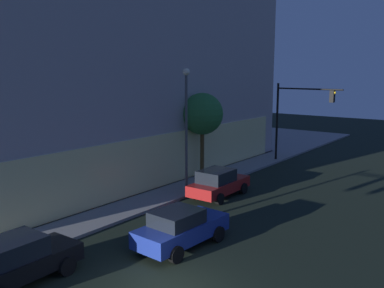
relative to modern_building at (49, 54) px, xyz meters
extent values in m
cube|color=#4C4C51|center=(0.00, 0.05, -8.74)|extent=(28.61, 27.07, 0.15)
cube|color=#FCED9A|center=(0.00, -13.08, -7.00)|extent=(25.39, 0.60, 3.33)
cube|color=#B2A5A5|center=(0.00, 0.05, -1.57)|extent=(28.21, 26.67, 14.20)
cylinder|color=black|center=(10.96, -15.30, -5.51)|extent=(0.18, 0.18, 6.33)
cylinder|color=black|center=(10.73, -18.01, -2.76)|extent=(0.59, 5.44, 0.12)
cube|color=black|center=(10.57, -19.91, -3.26)|extent=(0.35, 0.35, 0.90)
sphere|color=yellow|center=(10.55, -20.09, -2.98)|extent=(0.18, 0.18, 0.18)
cylinder|color=#505050|center=(-0.85, -15.03, -5.14)|extent=(0.16, 0.16, 7.06)
sphere|color=#F9EFC6|center=(-0.85, -15.03, -1.46)|extent=(0.44, 0.44, 0.44)
cylinder|color=brown|center=(2.31, -13.93, -7.04)|extent=(0.28, 0.28, 3.26)
sphere|color=#2C7334|center=(2.31, -13.93, -4.27)|extent=(2.85, 2.85, 2.85)
cube|color=black|center=(-13.38, -17.45, -8.15)|extent=(4.29, 1.91, 0.65)
cube|color=black|center=(-13.69, -17.46, -7.47)|extent=(2.25, 1.67, 0.70)
cube|color=#F9F4CC|center=(-11.32, -16.86, -8.15)|extent=(0.13, 0.20, 0.12)
cube|color=#F9F4CC|center=(-11.29, -17.93, -8.15)|extent=(0.13, 0.20, 0.12)
cylinder|color=black|center=(-12.08, -16.52, -8.47)|extent=(0.70, 0.26, 0.69)
cylinder|color=black|center=(-12.04, -18.31, -8.47)|extent=(0.70, 0.26, 0.69)
cube|color=navy|center=(-7.45, -20.01, -8.11)|extent=(4.48, 1.99, 0.72)
cube|color=black|center=(-7.78, -20.00, -7.46)|extent=(2.07, 1.70, 0.59)
cube|color=#F9F4CC|center=(-5.28, -19.58, -8.11)|extent=(0.13, 0.21, 0.12)
cube|color=#F9F4CC|center=(-5.33, -20.65, -8.11)|extent=(0.13, 0.21, 0.12)
cylinder|color=black|center=(-6.05, -19.18, -8.47)|extent=(0.71, 0.27, 0.70)
cylinder|color=black|center=(-6.13, -20.97, -8.47)|extent=(0.71, 0.27, 0.70)
cylinder|color=black|center=(-8.77, -19.06, -8.47)|extent=(0.71, 0.27, 0.70)
cylinder|color=black|center=(-8.86, -20.85, -8.47)|extent=(0.71, 0.27, 0.70)
cube|color=maroon|center=(-0.49, -17.24, -8.16)|extent=(4.37, 1.87, 0.64)
cube|color=black|center=(-0.81, -17.24, -7.49)|extent=(2.11, 1.65, 0.71)
cube|color=#F9F4CC|center=(1.62, -16.66, -8.16)|extent=(0.12, 0.20, 0.12)
cube|color=#F9F4CC|center=(1.64, -17.74, -8.16)|extent=(0.12, 0.20, 0.12)
cylinder|color=black|center=(0.84, -16.32, -8.48)|extent=(0.68, 0.25, 0.67)
cylinder|color=black|center=(0.87, -18.11, -8.48)|extent=(0.68, 0.25, 0.67)
cylinder|color=black|center=(-1.85, -16.37, -8.48)|extent=(0.68, 0.25, 0.67)
cylinder|color=black|center=(-1.82, -18.16, -8.48)|extent=(0.68, 0.25, 0.67)
camera|label=1|loc=(-20.47, -30.54, -1.51)|focal=38.84mm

